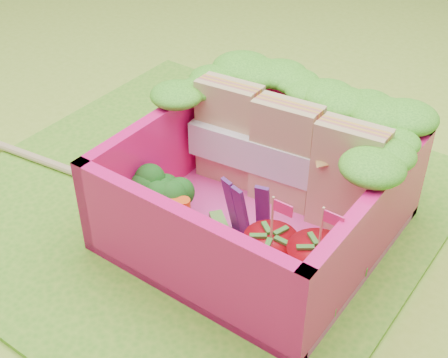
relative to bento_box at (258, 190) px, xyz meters
name	(u,v)px	position (x,y,z in m)	size (l,w,h in m)	color
ground	(195,203)	(-0.44, 0.01, -0.31)	(14.00, 14.00, 0.00)	#96BB34
placemat	(195,201)	(-0.44, 0.01, -0.29)	(2.60, 2.60, 0.03)	#5AAC26
bento_floor	(257,226)	(0.00, 0.00, -0.25)	(1.30, 1.30, 0.05)	#FF41AA
bento_box	(258,190)	(0.00, 0.00, 0.00)	(1.30, 1.30, 0.55)	#FE1576
lettuce_ruffle	(309,97)	(0.00, 0.48, 0.33)	(1.43, 0.77, 0.11)	#257F17
sandwich_stack	(286,155)	(0.01, 0.26, 0.08)	(1.13, 0.30, 0.62)	tan
broccoli	(164,191)	(-0.42, -0.25, -0.04)	(0.34, 0.34, 0.26)	#75AC53
carrot_sticks	(180,218)	(-0.27, -0.32, -0.11)	(0.10, 0.10, 0.24)	#EC5813
purple_wedges	(246,212)	(0.02, -0.15, -0.04)	(0.22, 0.12, 0.38)	#411957
strawberry_left	(270,257)	(0.27, -0.30, -0.09)	(0.26, 0.26, 0.50)	red
strawberry_right	(316,271)	(0.50, -0.27, -0.08)	(0.29, 0.29, 0.53)	red
snap_peas	(280,265)	(0.28, -0.22, -0.20)	(0.89, 0.54, 0.05)	#549E31
chopsticks	(29,156)	(-1.53, -0.28, -0.25)	(2.28, 0.34, 0.05)	tan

